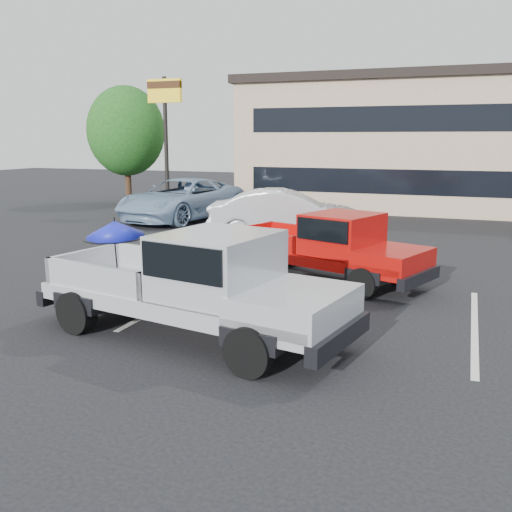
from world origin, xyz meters
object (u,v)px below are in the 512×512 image
(motel_sign, at_px, (165,109))
(blue_suv, at_px, (182,199))
(tree_left, at_px, (126,131))
(silver_pickup, at_px, (206,280))
(silver_sedan, at_px, (286,215))
(red_pickup, at_px, (336,245))

(motel_sign, distance_m, blue_suv, 4.30)
(tree_left, distance_m, silver_pickup, 21.63)
(motel_sign, distance_m, silver_sedan, 9.18)
(red_pickup, height_order, silver_sedan, silver_sedan)
(motel_sign, xyz_separation_m, red_pickup, (9.88, -9.62, -3.74))
(silver_sedan, bearing_deg, motel_sign, 41.88)
(silver_pickup, height_order, red_pickup, silver_pickup)
(motel_sign, relative_size, silver_sedan, 1.16)
(red_pickup, distance_m, silver_sedan, 5.83)
(motel_sign, relative_size, blue_suv, 0.97)
(silver_sedan, bearing_deg, silver_pickup, 174.38)
(tree_left, height_order, blue_suv, tree_left)
(tree_left, bearing_deg, motel_sign, -36.87)
(silver_pickup, bearing_deg, motel_sign, 132.26)
(silver_pickup, bearing_deg, tree_left, 137.23)
(motel_sign, height_order, tree_left, tree_left)
(silver_pickup, relative_size, red_pickup, 1.11)
(silver_sedan, relative_size, blue_suv, 0.83)
(motel_sign, xyz_separation_m, silver_pickup, (8.70, -14.31, -3.60))
(silver_pickup, xyz_separation_m, red_pickup, (1.18, 4.69, -0.14))
(motel_sign, bearing_deg, silver_pickup, -58.70)
(tree_left, bearing_deg, silver_sedan, -34.32)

